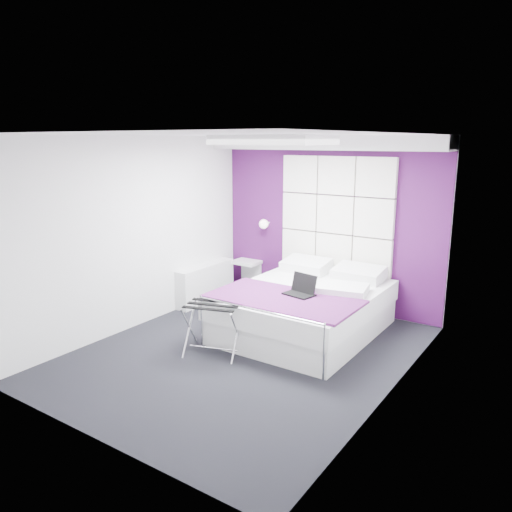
{
  "coord_description": "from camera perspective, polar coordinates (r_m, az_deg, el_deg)",
  "views": [
    {
      "loc": [
        3.28,
        -4.63,
        2.54
      ],
      "look_at": [
        -0.07,
        0.35,
        1.14
      ],
      "focal_mm": 35.0,
      "sensor_mm": 36.0,
      "label": 1
    }
  ],
  "objects": [
    {
      "name": "luggage_rack",
      "position": [
        6.1,
        -4.93,
        -8.32
      ],
      "size": [
        0.64,
        0.47,
        0.63
      ],
      "rotation": [
        0.0,
        0.0,
        0.32
      ],
      "color": "silver",
      "rests_on": "floor"
    },
    {
      "name": "accent_wall",
      "position": [
        7.67,
        8.19,
        3.69
      ],
      "size": [
        3.58,
        0.02,
        2.58
      ],
      "primitive_type": "cube",
      "color": "#441047",
      "rests_on": "wall_back"
    },
    {
      "name": "headboard",
      "position": [
        7.58,
        9.01,
        2.55
      ],
      "size": [
        1.8,
        0.08,
        2.3
      ],
      "primitive_type": null,
      "color": "silver",
      "rests_on": "wall_back"
    },
    {
      "name": "bed",
      "position": [
        6.77,
        5.62,
        -5.95
      ],
      "size": [
        1.86,
        2.25,
        0.78
      ],
      "color": "white",
      "rests_on": "floor"
    },
    {
      "name": "wall_left",
      "position": [
        6.98,
        -13.49,
        2.54
      ],
      "size": [
        0.0,
        4.4,
        4.4
      ],
      "primitive_type": "plane",
      "rotation": [
        1.57,
        0.0,
        1.57
      ],
      "color": "white",
      "rests_on": "floor"
    },
    {
      "name": "floor",
      "position": [
        6.21,
        -1.26,
        -11.0
      ],
      "size": [
        4.4,
        4.4,
        0.0
      ],
      "primitive_type": "plane",
      "color": "black",
      "rests_on": "ground"
    },
    {
      "name": "ceiling",
      "position": [
        5.67,
        -1.39,
        13.74
      ],
      "size": [
        4.4,
        4.4,
        0.0
      ],
      "primitive_type": "plane",
      "rotation": [
        3.14,
        0.0,
        0.0
      ],
      "color": "white",
      "rests_on": "wall_back"
    },
    {
      "name": "skylight",
      "position": [
        6.17,
        1.92,
        13.22
      ],
      "size": [
        1.36,
        0.86,
        0.12
      ],
      "primitive_type": null,
      "color": "white",
      "rests_on": "ceiling"
    },
    {
      "name": "soffit",
      "position": [
        7.35,
        7.66,
        12.71
      ],
      "size": [
        3.58,
        0.5,
        0.2
      ],
      "primitive_type": "cube",
      "color": "white",
      "rests_on": "wall_back"
    },
    {
      "name": "radiator",
      "position": [
        8.05,
        -5.77,
        -3.09
      ],
      "size": [
        0.22,
        1.2,
        0.6
      ],
      "primitive_type": "cube",
      "color": "white",
      "rests_on": "floor"
    },
    {
      "name": "wall_right",
      "position": [
        5.01,
        15.74,
        -1.68
      ],
      "size": [
        0.0,
        4.4,
        4.4
      ],
      "primitive_type": "plane",
      "rotation": [
        1.57,
        0.0,
        -1.57
      ],
      "color": "white",
      "rests_on": "floor"
    },
    {
      "name": "laptop",
      "position": [
        6.33,
        5.17,
        -3.83
      ],
      "size": [
        0.37,
        0.26,
        0.26
      ],
      "rotation": [
        0.0,
        0.0,
        -0.19
      ],
      "color": "black",
      "rests_on": "bed"
    },
    {
      "name": "wall_back",
      "position": [
        7.67,
        8.22,
        3.7
      ],
      "size": [
        3.6,
        0.0,
        3.6
      ],
      "primitive_type": "plane",
      "rotation": [
        1.57,
        0.0,
        0.0
      ],
      "color": "white",
      "rests_on": "floor"
    },
    {
      "name": "wall_lamp",
      "position": [
        8.07,
        1.04,
        3.72
      ],
      "size": [
        0.15,
        0.15,
        0.15
      ],
      "primitive_type": "sphere",
      "color": "white",
      "rests_on": "wall_back"
    },
    {
      "name": "nightstand",
      "position": [
        8.37,
        -1.09,
        -0.7
      ],
      "size": [
        0.44,
        0.34,
        0.05
      ],
      "primitive_type": "cube",
      "color": "white",
      "rests_on": "wall_back"
    }
  ]
}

